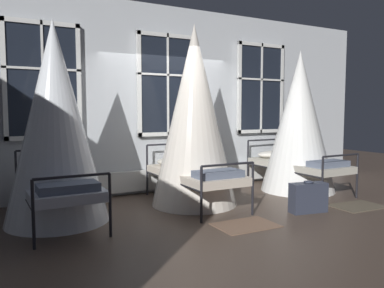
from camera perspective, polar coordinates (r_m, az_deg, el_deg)
The scene contains 9 objects.
ground at distance 6.28m, azimuth 0.58°, elevation -8.84°, with size 18.85×18.85×0.00m, color #4C3D33.
back_wall_with_windows at distance 7.18m, azimuth -4.03°, elevation 6.61°, with size 9.50×0.10×3.41m, color silver.
window_bank at distance 7.08m, azimuth -3.61°, elevation 2.30°, with size 5.47×0.10×2.83m.
cot_first at distance 5.40m, azimuth -19.74°, elevation 2.67°, with size 1.37×2.01×2.70m.
cot_second at distance 6.06m, azimuth 0.34°, elevation 3.84°, with size 1.37×1.99×2.85m.
cot_third at distance 7.40m, azimuth 15.65°, elevation 2.92°, with size 1.37×2.01×2.60m.
rug_second at distance 5.15m, azimuth 8.03°, elevation -11.92°, with size 0.80×0.56×0.01m, color brown.
rug_third at distance 6.60m, azimuth 23.49°, elevation -8.52°, with size 0.80×0.56×0.01m, color brown.
suitcase_dark at distance 5.94m, azimuth 16.98°, elevation -7.66°, with size 0.59×0.30×0.47m.
Camera 1 is at (-2.90, -5.36, 1.49)m, focal length 35.68 mm.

